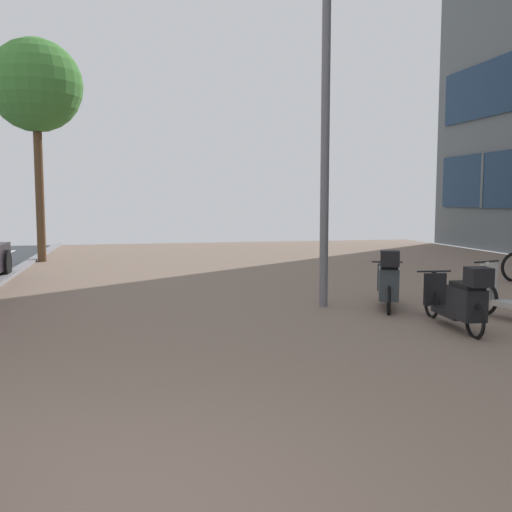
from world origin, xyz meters
The scene contains 5 objects.
ground centered at (1.43, 0.00, -0.02)m, with size 21.00×40.00×0.13m.
scooter_mid centered at (4.34, 5.44, 0.45)m, with size 0.89×1.54×1.01m.
scooter_far centered at (4.65, 3.88, 0.42)m, with size 0.53×1.79×0.94m.
lamp_post centered at (3.42, 5.94, 2.96)m, with size 0.20×0.52×5.28m.
street_tree centered at (-2.14, 14.06, 4.82)m, with size 2.52×2.52×6.12m.
Camera 1 is at (0.35, -3.02, 1.78)m, focal length 40.52 mm.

